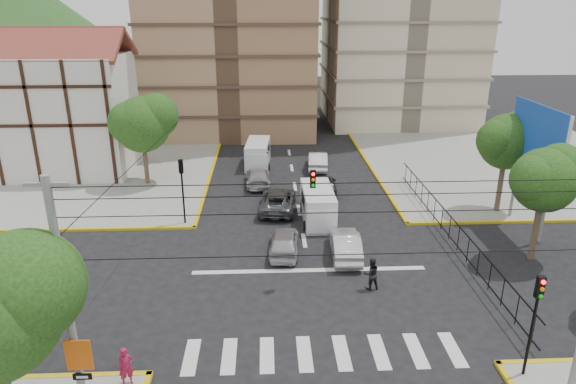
{
  "coord_description": "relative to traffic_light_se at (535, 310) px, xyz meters",
  "views": [
    {
      "loc": [
        -2.31,
        -23.99,
        14.06
      ],
      "look_at": [
        -1.1,
        3.03,
        4.0
      ],
      "focal_mm": 32.0,
      "sensor_mm": 36.0,
      "label": 1
    }
  ],
  "objects": [
    {
      "name": "traffic_light_hanging",
      "position": [
        -7.8,
        5.76,
        2.79
      ],
      "size": [
        18.0,
        9.12,
        0.92
      ],
      "color": "black",
      "rests_on": "ground"
    },
    {
      "name": "traffic_light_nw",
      "position": [
        -15.6,
        15.6,
        0.0
      ],
      "size": [
        0.28,
        0.22,
        4.4
      ],
      "color": "black",
      "rests_on": "ground"
    },
    {
      "name": "tudor_building",
      "position": [
        -26.8,
        27.8,
        2.14
      ],
      "size": [
        10.8,
        8.05,
        12.23
      ],
      "color": "silver",
      "rests_on": "ground"
    },
    {
      "name": "tree_tudor",
      "position": [
        -19.7,
        23.81,
        2.11
      ],
      "size": [
        5.39,
        4.4,
        7.43
      ],
      "color": "#473828",
      "rests_on": "ground"
    },
    {
      "name": "traffic_light_se",
      "position": [
        0.0,
        0.0,
        0.0
      ],
      "size": [
        0.28,
        0.22,
        4.4
      ],
      "color": "black",
      "rests_on": "ground"
    },
    {
      "name": "tree_park_a",
      "position": [
        5.28,
        9.81,
        1.9
      ],
      "size": [
        4.41,
        3.6,
        6.83
      ],
      "color": "#473828",
      "rests_on": "ground"
    },
    {
      "name": "car_silver_front_left",
      "position": [
        -9.1,
        11.23,
        -2.39
      ],
      "size": [
        2.04,
        4.36,
        1.44
      ],
      "primitive_type": "imported",
      "rotation": [
        0.0,
        0.0,
        3.06
      ],
      "color": "#B3B4B8",
      "rests_on": "ground"
    },
    {
      "name": "district_sign",
      "position": [
        -16.6,
        -1.44,
        -0.66
      ],
      "size": [
        0.9,
        0.12,
        3.2
      ],
      "color": "slate",
      "rests_on": "ground"
    },
    {
      "name": "billboard",
      "position": [
        6.65,
        13.8,
        2.89
      ],
      "size": [
        0.36,
        6.2,
        8.1
      ],
      "color": "slate",
      "rests_on": "ground"
    },
    {
      "name": "car_silver_rear_left",
      "position": [
        -10.78,
        23.41,
        -2.43
      ],
      "size": [
        2.07,
        4.75,
        1.36
      ],
      "primitive_type": "imported",
      "rotation": [
        0.0,
        0.0,
        3.18
      ],
      "color": "silver",
      "rests_on": "ground"
    },
    {
      "name": "car_white_front_right",
      "position": [
        -5.55,
        10.66,
        -2.36
      ],
      "size": [
        1.8,
        4.63,
        1.5
      ],
      "primitive_type": "imported",
      "rotation": [
        0.0,
        0.0,
        3.1
      ],
      "color": "silver",
      "rests_on": "ground"
    },
    {
      "name": "tree_park_c",
      "position": [
        6.29,
        16.81,
        2.22
      ],
      "size": [
        4.65,
        3.8,
        7.25
      ],
      "color": "#473828",
      "rests_on": "ground"
    },
    {
      "name": "pedestrian_crosswalk",
      "position": [
        -4.77,
        6.92,
        -2.24
      ],
      "size": [
        0.94,
        0.78,
        1.75
      ],
      "primitive_type": "imported",
      "rotation": [
        0.0,
        0.0,
        3.29
      ],
      "color": "black",
      "rests_on": "ground"
    },
    {
      "name": "car_grey_mid_left",
      "position": [
        -9.32,
        17.96,
        -2.39
      ],
      "size": [
        2.93,
        5.43,
        1.45
      ],
      "primitive_type": "imported",
      "rotation": [
        0.0,
        0.0,
        3.04
      ],
      "color": "#54575B",
      "rests_on": "ground"
    },
    {
      "name": "sidewalk_nw",
      "position": [
        -27.8,
        27.8,
        -3.04
      ],
      "size": [
        26.0,
        26.0,
        0.15
      ],
      "primitive_type": "cube",
      "color": "gray",
      "rests_on": "ground"
    },
    {
      "name": "sidewalk_ne",
      "position": [
        12.2,
        27.8,
        -3.04
      ],
      "size": [
        26.0,
        26.0,
        0.15
      ],
      "primitive_type": "cube",
      "color": "gray",
      "rests_on": "ground"
    },
    {
      "name": "utility_pole_sw",
      "position": [
        -16.8,
        -1.2,
        1.65
      ],
      "size": [
        1.4,
        0.28,
        9.0
      ],
      "color": "slate",
      "rests_on": "ground"
    },
    {
      "name": "pedestrian_sw_corner",
      "position": [
        -15.59,
        0.12,
        -2.15
      ],
      "size": [
        0.7,
        0.61,
        1.62
      ],
      "primitive_type": "imported",
      "rotation": [
        0.0,
        0.0,
        0.47
      ],
      "color": "#9C183E",
      "rests_on": "sidewalk_sw"
    },
    {
      "name": "van_right_lane",
      "position": [
        -6.66,
        15.63,
        -2.01
      ],
      "size": [
        2.12,
        5.06,
        2.27
      ],
      "rotation": [
        0.0,
        0.0,
        0.02
      ],
      "color": "silver",
      "rests_on": "ground"
    },
    {
      "name": "car_darkgrey_mid_right",
      "position": [
        -5.58,
        21.06,
        -2.37
      ],
      "size": [
        2.05,
        4.48,
        1.49
      ],
      "primitive_type": "imported",
      "rotation": [
        0.0,
        0.0,
        3.07
      ],
      "color": "#252528",
      "rests_on": "ground"
    },
    {
      "name": "crosswalk_stripes",
      "position": [
        -7.8,
        1.8,
        -3.11
      ],
      "size": [
        12.0,
        2.4,
        0.01
      ],
      "primitive_type": "cube",
      "color": "silver",
      "rests_on": "ground"
    },
    {
      "name": "park_fence",
      "position": [
        1.2,
        12.3,
        -3.11
      ],
      "size": [
        0.1,
        22.5,
        1.66
      ],
      "primitive_type": null,
      "color": "black",
      "rests_on": "ground"
    },
    {
      "name": "car_white_rear_right",
      "position": [
        -5.49,
        27.49,
        -2.34
      ],
      "size": [
        2.03,
        4.8,
        1.54
      ],
      "primitive_type": "imported",
      "rotation": [
        0.0,
        0.0,
        3.06
      ],
      "color": "white",
      "rests_on": "ground"
    },
    {
      "name": "van_left_lane",
      "position": [
        -10.84,
        28.4,
        -2.03
      ],
      "size": [
        2.3,
        5.09,
        2.24
      ],
      "rotation": [
        0.0,
        0.0,
        -0.08
      ],
      "color": "silver",
      "rests_on": "ground"
    },
    {
      "name": "ground",
      "position": [
        -7.8,
        7.8,
        -3.11
      ],
      "size": [
        160.0,
        160.0,
        0.0
      ],
      "primitive_type": "plane",
      "color": "black",
      "rests_on": "ground"
    },
    {
      "name": "stop_line",
      "position": [
        -7.8,
        9.0,
        -3.11
      ],
      "size": [
        13.0,
        0.4,
        0.01
      ],
      "primitive_type": "cube",
      "color": "silver",
      "rests_on": "ground"
    }
  ]
}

